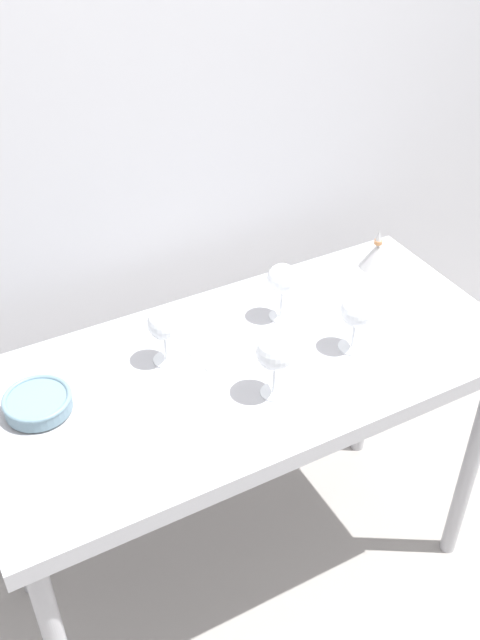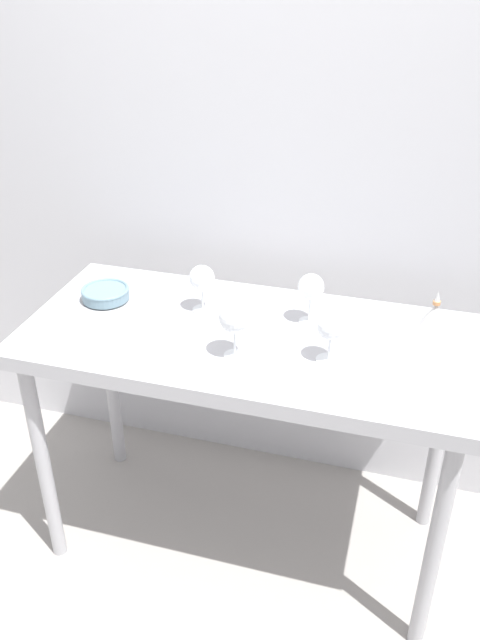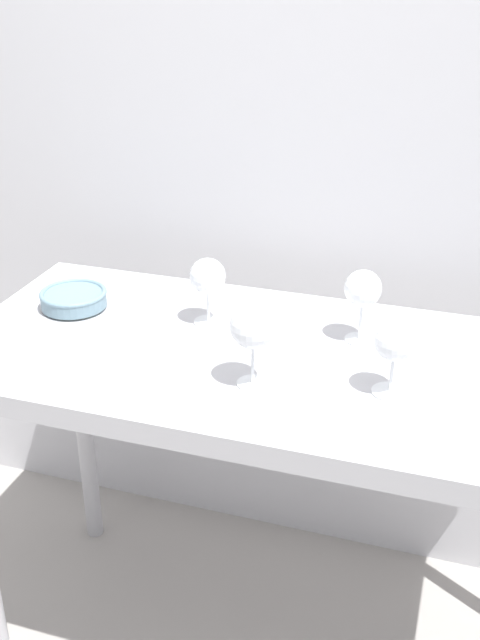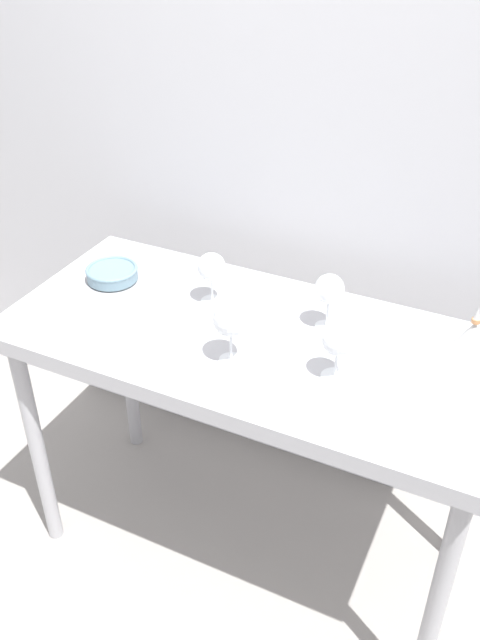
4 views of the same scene
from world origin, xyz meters
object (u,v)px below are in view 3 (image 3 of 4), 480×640
Objects in this scene: wine_glass_near_right at (395,343)px; tasting_sheet_upper at (272,328)px; wine_glass_far_right at (363,291)px; wine_glass_far_left at (208,278)px; tasting_bowl at (74,298)px; wine_glass_near_center at (255,328)px.

tasting_sheet_upper is (-0.30, 0.20, -0.11)m from wine_glass_near_right.
wine_glass_far_left is at bearing -176.79° from wine_glass_far_right.
wine_glass_far_right is (0.35, 0.02, 0.01)m from wine_glass_far_left.
wine_glass_near_center is at bearing -21.92° from tasting_bowl.
tasting_sheet_upper is (0.15, 0.01, -0.11)m from wine_glass_far_left.
tasting_sheet_upper is at bearing -178.48° from wine_glass_far_right.
wine_glass_near_right is at bearing -11.38° from tasting_bowl.
wine_glass_near_right is 0.98× the size of tasting_bowl.
wine_glass_near_right and wine_glass_far_left have the same top height.
tasting_bowl is (-0.69, -0.04, -0.10)m from wine_glass_far_right.
wine_glass_far_left is at bearing 128.08° from wine_glass_near_center.
tasting_bowl is at bearing -175.81° from wine_glass_far_left.
wine_glass_near_right is 0.80m from tasting_bowl.
wine_glass_near_center is at bearing -123.35° from wine_glass_far_right.
wine_glass_near_center is at bearing -51.92° from wine_glass_far_left.
wine_glass_near_right is at bearing -22.22° from wine_glass_far_left.
wine_glass_far_right is 0.61× the size of tasting_sheet_upper.
wine_glass_far_left is 0.95× the size of wine_glass_far_right.
wine_glass_near_right reaches higher than tasting_sheet_upper.
wine_glass_far_left is at bearing 177.18° from tasting_sheet_upper.
tasting_sheet_upper is 1.72× the size of tasting_bowl.
wine_glass_far_right reaches higher than wine_glass_far_left.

